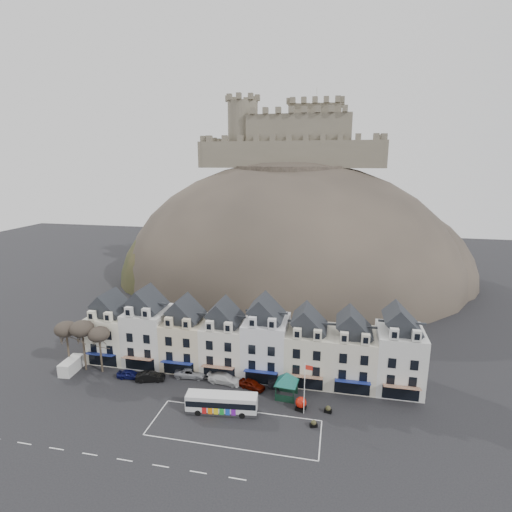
{
  "coord_description": "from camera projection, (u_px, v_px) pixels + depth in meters",
  "views": [
    {
      "loc": [
        14.09,
        -42.44,
        33.67
      ],
      "look_at": [
        -0.01,
        24.0,
        17.56
      ],
      "focal_mm": 28.0,
      "sensor_mm": 36.0,
      "label": 1
    }
  ],
  "objects": [
    {
      "name": "castle_hill",
      "position": [
        292.0,
        280.0,
        116.36
      ],
      "size": [
        100.0,
        76.0,
        68.0
      ],
      "color": "#322C26",
      "rests_on": "ground"
    },
    {
      "name": "white_van",
      "position": [
        71.0,
        366.0,
        65.45
      ],
      "size": [
        2.29,
        4.69,
        2.09
      ],
      "rotation": [
        0.0,
        0.0,
        0.07
      ],
      "color": "silver",
      "rests_on": "ground"
    },
    {
      "name": "car_silver",
      "position": [
        191.0,
        373.0,
        63.89
      ],
      "size": [
        5.3,
        2.85,
        1.44
      ],
      "primitive_type": "imported",
      "rotation": [
        0.0,
        0.0,
        1.66
      ],
      "color": "#ADB0B5",
      "rests_on": "ground"
    },
    {
      "name": "car_navy",
      "position": [
        130.0,
        374.0,
        63.51
      ],
      "size": [
        4.15,
        1.99,
        1.37
      ],
      "primitive_type": "imported",
      "rotation": [
        0.0,
        0.0,
        1.67
      ],
      "color": "#0D1043",
      "rests_on": "ground"
    },
    {
      "name": "planter_east",
      "position": [
        328.0,
        409.0,
        54.78
      ],
      "size": [
        1.1,
        0.72,
        1.03
      ],
      "rotation": [
        0.0,
        0.0,
        -0.15
      ],
      "color": "black",
      "rests_on": "ground"
    },
    {
      "name": "bus_shelter",
      "position": [
        287.0,
        378.0,
        57.78
      ],
      "size": [
        6.34,
        6.34,
        4.03
      ],
      "rotation": [
        0.0,
        0.0,
        -0.08
      ],
      "color": "black",
      "rests_on": "ground"
    },
    {
      "name": "coach_bay_markings",
      "position": [
        235.0,
        428.0,
        51.79
      ],
      "size": [
        22.0,
        7.5,
        0.01
      ],
      "primitive_type": "cube",
      "color": "silver",
      "rests_on": "ground"
    },
    {
      "name": "tree_left_mid",
      "position": [
        82.0,
        329.0,
        64.58
      ],
      "size": [
        3.78,
        3.78,
        8.64
      ],
      "color": "#332820",
      "rests_on": "ground"
    },
    {
      "name": "car_charcoal",
      "position": [
        283.0,
        383.0,
        60.89
      ],
      "size": [
        4.76,
        2.45,
        1.49
      ],
      "primitive_type": "imported",
      "rotation": [
        0.0,
        0.0,
        1.77
      ],
      "color": "black",
      "rests_on": "ground"
    },
    {
      "name": "ground",
      "position": [
        217.0,
        432.0,
        51.0
      ],
      "size": [
        300.0,
        300.0,
        0.0
      ],
      "primitive_type": "plane",
      "color": "black",
      "rests_on": "ground"
    },
    {
      "name": "tree_left_near",
      "position": [
        99.0,
        335.0,
        64.13
      ],
      "size": [
        3.43,
        3.43,
        7.84
      ],
      "color": "#332820",
      "rests_on": "ground"
    },
    {
      "name": "tree_left_far",
      "position": [
        66.0,
        329.0,
        65.26
      ],
      "size": [
        3.61,
        3.61,
        8.24
      ],
      "color": "#332820",
      "rests_on": "ground"
    },
    {
      "name": "castle",
      "position": [
        295.0,
        138.0,
        113.9
      ],
      "size": [
        50.2,
        22.2,
        22.0
      ],
      "color": "#6A6250",
      "rests_on": "ground"
    },
    {
      "name": "planter_west",
      "position": [
        314.0,
        424.0,
        51.85
      ],
      "size": [
        1.08,
        0.76,
        0.98
      ],
      "rotation": [
        0.0,
        0.0,
        0.31
      ],
      "color": "black",
      "rests_on": "ground"
    },
    {
      "name": "car_maroon",
      "position": [
        252.0,
        384.0,
        60.55
      ],
      "size": [
        4.46,
        2.97,
        1.41
      ],
      "primitive_type": "imported",
      "rotation": [
        0.0,
        0.0,
        1.22
      ],
      "color": "#4D0D04",
      "rests_on": "ground"
    },
    {
      "name": "flagpole",
      "position": [
        305.0,
        385.0,
        53.71
      ],
      "size": [
        1.09,
        0.25,
        7.57
      ],
      "rotation": [
        0.0,
        0.0,
        -0.17
      ],
      "color": "silver",
      "rests_on": "ground"
    },
    {
      "name": "car_black",
      "position": [
        150.0,
        377.0,
        62.69
      ],
      "size": [
        4.74,
        2.74,
        1.48
      ],
      "primitive_type": "imported",
      "rotation": [
        0.0,
        0.0,
        1.85
      ],
      "color": "black",
      "rests_on": "ground"
    },
    {
      "name": "red_buoy",
      "position": [
        301.0,
        403.0,
        55.32
      ],
      "size": [
        1.61,
        1.61,
        1.91
      ],
      "rotation": [
        0.0,
        0.0,
        -0.31
      ],
      "color": "black",
      "rests_on": "ground"
    },
    {
      "name": "bus",
      "position": [
        222.0,
        402.0,
        54.63
      ],
      "size": [
        9.96,
        3.35,
        2.76
      ],
      "rotation": [
        0.0,
        0.0,
        0.11
      ],
      "color": "#262628",
      "rests_on": "ground"
    },
    {
      "name": "car_white",
      "position": [
        225.0,
        378.0,
        62.11
      ],
      "size": [
        5.51,
        2.69,
        1.54
      ],
      "primitive_type": "imported",
      "rotation": [
        0.0,
        0.0,
        1.47
      ],
      "color": "white",
      "rests_on": "ground"
    },
    {
      "name": "townhouse_terrace",
      "position": [
        247.0,
        340.0,
        64.95
      ],
      "size": [
        54.4,
        9.35,
        11.8
      ],
      "color": "white",
      "rests_on": "ground"
    }
  ]
}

